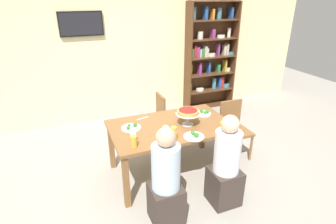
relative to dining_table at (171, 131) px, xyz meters
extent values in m
plane|color=gray|center=(0.00, 0.00, -0.65)|extent=(12.00, 12.00, 0.00)
cube|color=beige|center=(0.00, 2.20, 0.75)|extent=(8.00, 0.12, 2.80)
cube|color=brown|center=(0.00, 0.00, 0.07)|extent=(1.59, 0.98, 0.04)
cube|color=brown|center=(-0.73, -0.43, -0.30)|extent=(0.07, 0.07, 0.70)
cube|color=brown|center=(0.73, -0.43, -0.30)|extent=(0.07, 0.07, 0.70)
cube|color=brown|center=(-0.73, 0.43, -0.30)|extent=(0.07, 0.07, 0.70)
cube|color=brown|center=(0.73, 0.43, -0.30)|extent=(0.07, 0.07, 0.70)
cube|color=#4C2D19|center=(1.20, 1.98, 0.45)|extent=(0.03, 0.30, 2.20)
cube|color=#4C2D19|center=(2.27, 1.98, 0.45)|extent=(0.03, 0.30, 2.20)
cube|color=#4C2D19|center=(1.74, 2.12, 0.45)|extent=(1.10, 0.02, 2.20)
cube|color=#4C2D19|center=(1.74, 1.98, -0.64)|extent=(1.04, 0.28, 0.02)
cube|color=#4C2D19|center=(1.74, 1.98, -0.27)|extent=(1.04, 0.28, 0.02)
cube|color=#4C2D19|center=(1.74, 1.98, 0.09)|extent=(1.04, 0.28, 0.02)
cube|color=#4C2D19|center=(1.74, 1.98, 0.46)|extent=(1.04, 0.28, 0.02)
cube|color=#4C2D19|center=(1.74, 1.98, 0.83)|extent=(1.04, 0.28, 0.02)
cube|color=#4C2D19|center=(1.74, 1.98, 1.19)|extent=(1.04, 0.28, 0.02)
cube|color=#4C2D19|center=(1.74, 1.98, 1.55)|extent=(1.04, 0.28, 0.02)
cube|color=#2D6B38|center=(1.26, 1.98, -0.16)|extent=(0.04, 0.13, 0.20)
cylinder|color=silver|center=(1.51, 1.98, -0.24)|extent=(0.17, 0.17, 0.05)
cylinder|color=#3D7084|center=(1.87, 1.98, -0.14)|extent=(0.09, 0.09, 0.24)
cube|color=navy|center=(1.99, 1.98, -0.14)|extent=(0.05, 0.13, 0.25)
cube|color=maroon|center=(2.05, 1.98, -0.14)|extent=(0.07, 0.10, 0.25)
cylinder|color=#3D7084|center=(2.18, 1.98, -0.23)|extent=(0.16, 0.16, 0.07)
cube|color=#B7932D|center=(1.26, 1.98, 0.22)|extent=(0.04, 0.13, 0.24)
cube|color=#7A3370|center=(1.47, 1.98, 0.23)|extent=(0.05, 0.13, 0.25)
cube|color=navy|center=(1.69, 1.98, 0.23)|extent=(0.04, 0.12, 0.24)
cube|color=#2D6B38|center=(1.93, 1.98, 0.19)|extent=(0.06, 0.13, 0.18)
cube|color=#B7932D|center=(2.10, 1.98, 0.23)|extent=(0.04, 0.13, 0.25)
cylinder|color=beige|center=(2.18, 1.98, 0.14)|extent=(0.12, 0.12, 0.07)
cube|color=#2D6B38|center=(1.27, 1.98, 0.57)|extent=(0.07, 0.11, 0.19)
cube|color=maroon|center=(1.34, 1.98, 0.60)|extent=(0.05, 0.13, 0.25)
cube|color=#7A3370|center=(1.41, 1.98, 0.58)|extent=(0.06, 0.13, 0.22)
cube|color=#B2A88E|center=(1.47, 1.98, 0.55)|extent=(0.04, 0.13, 0.17)
cube|color=#2D6B38|center=(1.52, 1.98, 0.56)|extent=(0.05, 0.13, 0.18)
cube|color=#B2A88E|center=(1.59, 1.98, 0.58)|extent=(0.06, 0.13, 0.22)
cube|color=#B2A88E|center=(1.64, 1.98, 0.56)|extent=(0.04, 0.11, 0.17)
cylinder|color=beige|center=(1.75, 1.98, 0.50)|extent=(0.17, 0.17, 0.06)
cube|color=#7A3370|center=(1.89, 1.98, 0.60)|extent=(0.04, 0.13, 0.25)
cube|color=#B2A88E|center=(2.05, 1.98, 0.58)|extent=(0.05, 0.11, 0.21)
cube|color=#B2A88E|center=(2.11, 1.98, 0.59)|extent=(0.04, 0.13, 0.24)
cylinder|color=#3D7084|center=(2.22, 1.98, 0.50)|extent=(0.16, 0.16, 0.05)
cube|color=#7A3370|center=(1.26, 1.98, 0.92)|extent=(0.04, 0.10, 0.16)
cylinder|color=beige|center=(1.46, 1.98, 0.91)|extent=(0.11, 0.11, 0.15)
cube|color=#7A3370|center=(1.74, 1.98, 0.93)|extent=(0.07, 0.13, 0.18)
cylinder|color=silver|center=(1.95, 1.98, 0.87)|extent=(0.17, 0.17, 0.06)
cylinder|color=silver|center=(2.14, 1.98, 0.93)|extent=(0.07, 0.07, 0.19)
cylinder|color=#3D7084|center=(1.29, 1.98, 1.32)|extent=(0.10, 0.10, 0.24)
cube|color=navy|center=(1.55, 1.98, 1.33)|extent=(0.06, 0.13, 0.24)
cube|color=orange|center=(1.71, 1.98, 1.31)|extent=(0.05, 0.13, 0.20)
cylinder|color=#3D7084|center=(1.87, 1.98, 1.31)|extent=(0.09, 0.09, 0.22)
cube|color=navy|center=(2.14, 1.98, 1.32)|extent=(0.05, 0.13, 0.23)
cube|color=black|center=(-0.80, 2.11, 1.20)|extent=(0.74, 0.05, 0.41)
cube|color=black|center=(-0.80, 2.08, 1.20)|extent=(0.70, 0.01, 0.37)
cube|color=#382D28|center=(0.36, -0.78, -0.43)|extent=(0.34, 0.34, 0.45)
cylinder|color=silver|center=(0.36, -0.78, 0.05)|extent=(0.30, 0.30, 0.50)
sphere|color=beige|center=(0.36, -0.78, 0.40)|extent=(0.20, 0.20, 0.20)
cube|color=#382D28|center=(-0.39, -0.79, -0.43)|extent=(0.34, 0.34, 0.45)
cylinder|color=silver|center=(-0.39, -0.79, 0.05)|extent=(0.30, 0.30, 0.50)
sphere|color=tan|center=(-0.39, -0.79, 0.40)|extent=(0.20, 0.20, 0.20)
cube|color=brown|center=(0.34, 0.80, -0.22)|extent=(0.40, 0.40, 0.04)
cube|color=brown|center=(0.16, 0.80, 0.01)|extent=(0.04, 0.36, 0.42)
cylinder|color=brown|center=(0.51, 0.98, -0.45)|extent=(0.04, 0.04, 0.41)
cylinder|color=brown|center=(0.51, 0.63, -0.45)|extent=(0.04, 0.04, 0.41)
cylinder|color=brown|center=(0.16, 0.98, -0.45)|extent=(0.04, 0.04, 0.41)
cylinder|color=brown|center=(0.16, 0.63, -0.45)|extent=(0.04, 0.04, 0.41)
cube|color=brown|center=(1.06, 0.00, -0.22)|extent=(0.40, 0.40, 0.04)
cube|color=brown|center=(1.06, 0.18, 0.01)|extent=(0.36, 0.04, 0.42)
cylinder|color=brown|center=(1.23, -0.17, -0.45)|extent=(0.04, 0.04, 0.41)
cylinder|color=brown|center=(0.88, -0.17, -0.45)|extent=(0.04, 0.04, 0.41)
cylinder|color=brown|center=(1.23, 0.18, -0.45)|extent=(0.04, 0.04, 0.41)
cylinder|color=brown|center=(0.88, 0.18, -0.45)|extent=(0.04, 0.04, 0.41)
cylinder|color=silver|center=(0.21, -0.07, 0.09)|extent=(0.15, 0.15, 0.01)
cylinder|color=silver|center=(0.21, -0.07, 0.17)|extent=(0.03, 0.03, 0.14)
cylinder|color=silver|center=(0.21, -0.07, 0.24)|extent=(0.31, 0.31, 0.01)
cylinder|color=tan|center=(0.21, -0.07, 0.27)|extent=(0.28, 0.28, 0.05)
cylinder|color=maroon|center=(0.21, -0.07, 0.30)|extent=(0.24, 0.24, 0.00)
cylinder|color=white|center=(-0.51, 0.11, 0.09)|extent=(0.25, 0.25, 0.01)
sphere|color=#2D7028|center=(-0.56, 0.07, 0.12)|extent=(0.05, 0.05, 0.05)
sphere|color=#2D7028|center=(-0.52, 0.14, 0.12)|extent=(0.04, 0.04, 0.04)
sphere|color=#2D7028|center=(-0.45, 0.11, 0.13)|extent=(0.06, 0.06, 0.06)
cylinder|color=white|center=(0.57, 0.15, 0.09)|extent=(0.22, 0.22, 0.01)
sphere|color=#2D7028|center=(0.59, 0.14, 0.12)|extent=(0.04, 0.04, 0.04)
sphere|color=#2D7028|center=(0.56, 0.18, 0.13)|extent=(0.05, 0.05, 0.05)
sphere|color=#2D7028|center=(0.62, 0.14, 0.13)|extent=(0.05, 0.05, 0.05)
cylinder|color=white|center=(0.13, -0.40, 0.09)|extent=(0.25, 0.25, 0.01)
sphere|color=#2D7028|center=(0.14, -0.34, 0.12)|extent=(0.04, 0.04, 0.04)
sphere|color=#2D7028|center=(0.14, -0.37, 0.13)|extent=(0.05, 0.05, 0.05)
sphere|color=#2D7028|center=(0.15, -0.44, 0.13)|extent=(0.06, 0.06, 0.06)
cylinder|color=gold|center=(0.52, -0.42, 0.16)|extent=(0.08, 0.08, 0.14)
cylinder|color=gold|center=(-0.12, -0.37, 0.17)|extent=(0.07, 0.07, 0.17)
cylinder|color=gold|center=(-0.60, -0.35, 0.15)|extent=(0.07, 0.07, 0.13)
cylinder|color=white|center=(-0.56, -0.21, 0.13)|extent=(0.06, 0.06, 0.10)
cylinder|color=white|center=(-0.16, -0.22, 0.14)|extent=(0.07, 0.07, 0.11)
cube|color=silver|center=(-0.29, -0.36, 0.09)|extent=(0.18, 0.03, 0.00)
cube|color=silver|center=(0.30, 0.33, 0.09)|extent=(0.18, 0.04, 0.00)
cube|color=silver|center=(-0.28, 0.34, 0.09)|extent=(0.18, 0.06, 0.00)
camera|label=1|loc=(-1.23, -2.94, 1.68)|focal=28.85mm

